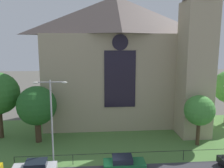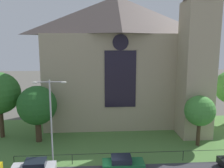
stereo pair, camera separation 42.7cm
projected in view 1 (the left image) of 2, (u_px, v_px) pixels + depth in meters
name	position (u px, v px, depth m)	size (l,w,h in m)	color
ground	(104.00, 136.00, 32.80)	(160.00, 160.00, 0.00)	#56544C
grass_verge	(105.00, 142.00, 30.84)	(120.00, 20.00, 0.01)	#517F3D
church_building	(121.00, 58.00, 38.19)	(23.20, 16.20, 26.00)	tan
iron_railing	(129.00, 154.00, 25.47)	(24.11, 0.07, 1.13)	black
tree_left_near	(37.00, 106.00, 30.14)	(5.00, 5.00, 7.36)	#423021
tree_right_near	(199.00, 111.00, 29.28)	(3.75, 3.75, 6.38)	#423021
streetlamp_near	(51.00, 113.00, 23.91)	(3.37, 0.26, 9.11)	#B2B2B7
parked_car_green	(124.00, 164.00, 23.86)	(4.23, 2.07, 1.51)	#196033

